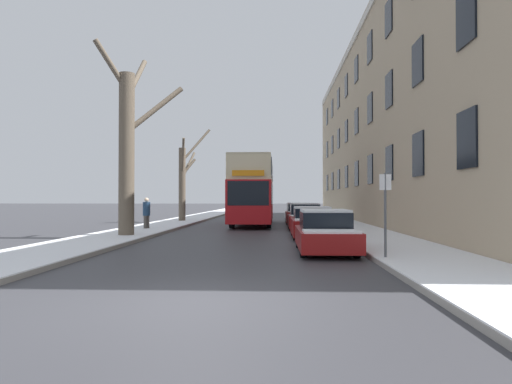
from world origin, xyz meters
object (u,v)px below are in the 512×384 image
bare_tree_left_1 (184,179)px  double_decker_bus (253,188)px  parked_car_4 (296,213)px  bare_tree_left_0 (128,146)px  parked_car_0 (325,233)px  pedestrian_left_sidewalk (147,213)px  street_sign_post (385,211)px  parked_car_3 (300,214)px  parked_car_2 (305,218)px  parked_car_1 (312,223)px

bare_tree_left_1 → double_decker_bus: (5.33, -2.79, -0.73)m
parked_car_4 → double_decker_bus: bearing=-117.2°
bare_tree_left_0 → bare_tree_left_1: (-0.23, 13.42, -0.93)m
parked_car_0 → pedestrian_left_sidewalk: bearing=132.7°
bare_tree_left_1 → street_sign_post: 23.17m
parked_car_0 → parked_car_3: 16.76m
street_sign_post → parked_car_2: bearing=96.0°
double_decker_bus → parked_car_0: double_decker_bus is taller
parked_car_1 → pedestrian_left_sidewalk: (-8.71, 3.95, 0.34)m
bare_tree_left_1 → parked_car_1: bare_tree_left_1 is taller
bare_tree_left_0 → parked_car_4: 19.08m
bare_tree_left_0 → bare_tree_left_1: size_ratio=1.23×
parked_car_0 → parked_car_2: parked_car_2 is taller
double_decker_bus → street_sign_post: (4.58, -18.08, -1.06)m
double_decker_bus → parked_car_1: 10.80m
bare_tree_left_0 → pedestrian_left_sidewalk: bearing=95.5°
parked_car_2 → pedestrian_left_sidewalk: (-8.71, -1.50, 0.31)m
double_decker_bus → pedestrian_left_sidewalk: bearing=-131.7°
parked_car_2 → pedestrian_left_sidewalk: bearing=-170.2°
double_decker_bus → parked_car_1: size_ratio=2.60×
parked_car_1 → parked_car_3: size_ratio=1.03×
bare_tree_left_1 → parked_car_3: size_ratio=1.74×
bare_tree_left_0 → parked_car_1: bare_tree_left_0 is taller
bare_tree_left_1 → parked_car_1: 15.70m
bare_tree_left_0 → street_sign_post: bearing=-37.6°
parked_car_1 → parked_car_3: 11.26m
bare_tree_left_0 → pedestrian_left_sidewalk: size_ratio=4.79×
parked_car_1 → parked_car_3: parked_car_3 is taller
parked_car_0 → parked_car_1: 5.49m
parked_car_3 → pedestrian_left_sidewalk: (-8.71, -7.31, 0.32)m
bare_tree_left_1 → parked_car_4: size_ratio=1.73×
bare_tree_left_0 → parked_car_3: bearing=54.8°
parked_car_2 → pedestrian_left_sidewalk: pedestrian_left_sidewalk is taller
double_decker_bus → parked_car_4: (3.19, 6.20, -1.83)m
parked_car_3 → pedestrian_left_sidewalk: size_ratio=2.25×
bare_tree_left_1 → parked_car_4: bare_tree_left_1 is taller
double_decker_bus → parked_car_2: 5.96m
bare_tree_left_0 → parked_car_2: size_ratio=2.06×
parked_car_0 → pedestrian_left_sidewalk: (-8.71, 9.45, 0.35)m
parked_car_0 → street_sign_post: (1.40, -2.44, 0.77)m
parked_car_2 → bare_tree_left_0: bearing=-144.4°
bare_tree_left_1 → double_decker_bus: bare_tree_left_1 is taller
bare_tree_left_0 → parked_car_4: size_ratio=2.12×
street_sign_post → bare_tree_left_0: bearing=142.4°
double_decker_bus → parked_car_0: (3.19, -15.65, -1.83)m
parked_car_0 → parked_car_4: parked_car_0 is taller
parked_car_2 → parked_car_1: bearing=-90.0°
parked_car_4 → bare_tree_left_0: bearing=-116.2°
parked_car_2 → parked_car_4: 10.90m
bare_tree_left_1 → street_sign_post: (9.92, -20.87, -1.79)m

